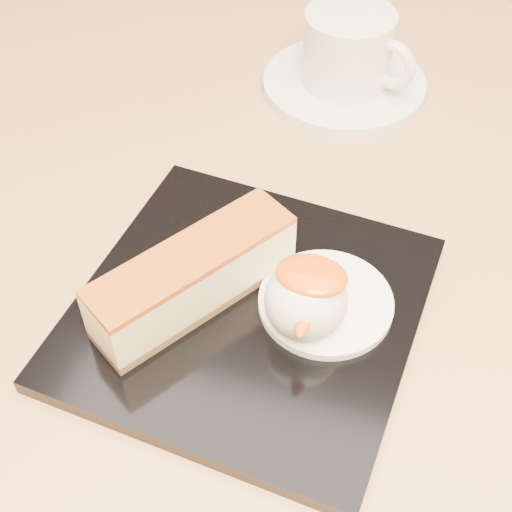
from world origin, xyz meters
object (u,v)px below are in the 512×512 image
(table, at_px, (269,339))
(cheesecake, at_px, (193,277))
(saucer, at_px, (344,84))
(coffee_cup, at_px, (350,47))
(dessert_plate, at_px, (248,311))
(ice_cream_scoop, at_px, (306,300))

(table, distance_m, cheesecake, 0.22)
(saucer, distance_m, coffee_cup, 0.04)
(table, relative_size, dessert_plate, 3.64)
(ice_cream_scoop, distance_m, saucer, 0.29)
(dessert_plate, height_order, ice_cream_scoop, ice_cream_scoop)
(cheesecake, distance_m, saucer, 0.29)
(ice_cream_scoop, relative_size, coffee_cup, 0.50)
(dessert_plate, relative_size, ice_cream_scoop, 4.16)
(dessert_plate, height_order, saucer, dessert_plate)
(table, bearing_deg, coffee_cup, 84.29)
(cheesecake, xyz_separation_m, ice_cream_scoop, (0.08, 0.00, 0.00))
(ice_cream_scoop, bearing_deg, cheesecake, 180.00)
(dessert_plate, relative_size, coffee_cup, 2.10)
(cheesecake, bearing_deg, table, 18.69)
(cheesecake, distance_m, coffee_cup, 0.29)
(table, distance_m, coffee_cup, 0.27)
(saucer, relative_size, coffee_cup, 1.43)
(ice_cream_scoop, bearing_deg, dessert_plate, 172.87)
(table, distance_m, ice_cream_scoop, 0.22)
(ice_cream_scoop, xyz_separation_m, coffee_cup, (-0.03, 0.28, 0.01))
(dessert_plate, distance_m, coffee_cup, 0.28)
(table, xyz_separation_m, dessert_plate, (0.01, -0.09, 0.16))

